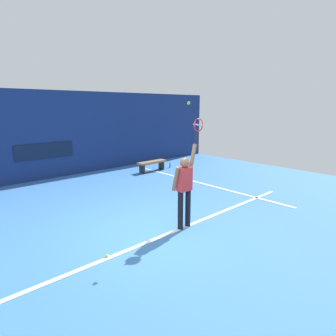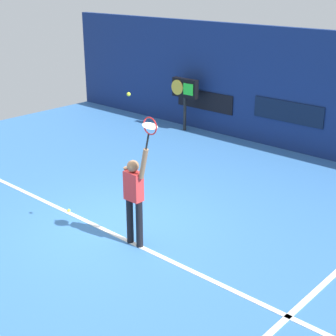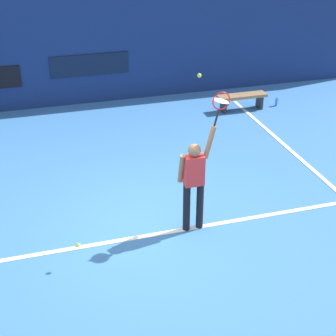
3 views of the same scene
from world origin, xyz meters
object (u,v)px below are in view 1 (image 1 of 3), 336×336
(tennis_ball, at_px, (189,103))
(court_bench, at_px, (152,164))
(spare_ball, at_px, (107,256))
(tennis_player, at_px, (184,187))
(tennis_racket, at_px, (198,126))
(water_bottle, at_px, (170,165))

(tennis_ball, distance_m, court_bench, 6.60)
(court_bench, relative_size, spare_ball, 20.59)
(spare_ball, bearing_deg, tennis_player, -0.78)
(tennis_player, height_order, tennis_racket, tennis_racket)
(tennis_ball, xyz_separation_m, court_bench, (3.17, 5.19, -2.56))
(tennis_ball, relative_size, water_bottle, 0.28)
(tennis_player, relative_size, tennis_ball, 29.19)
(court_bench, height_order, water_bottle, court_bench)
(tennis_ball, distance_m, water_bottle, 7.27)
(tennis_player, distance_m, tennis_racket, 1.43)
(tennis_racket, bearing_deg, spare_ball, 179.26)
(tennis_player, relative_size, water_bottle, 8.27)
(tennis_racket, bearing_deg, tennis_ball, -169.74)
(tennis_racket, distance_m, court_bench, 6.16)
(tennis_racket, distance_m, tennis_ball, 0.67)
(tennis_ball, bearing_deg, spare_ball, 177.06)
(water_bottle, relative_size, spare_ball, 3.53)
(tennis_racket, xyz_separation_m, spare_ball, (-2.49, 0.03, -2.34))
(tennis_racket, distance_m, water_bottle, 6.79)
(water_bottle, xyz_separation_m, spare_ball, (-6.34, -5.08, -0.09))
(tennis_player, bearing_deg, water_bottle, 50.09)
(water_bottle, bearing_deg, court_bench, 180.00)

